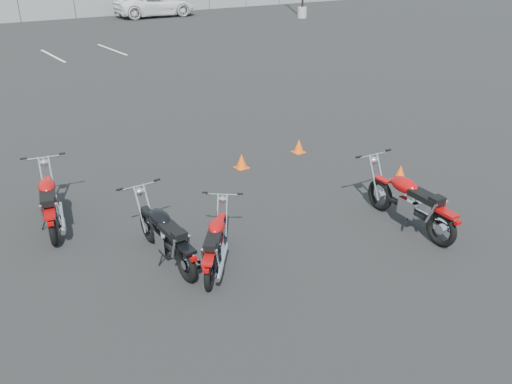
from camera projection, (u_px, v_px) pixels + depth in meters
ground at (267, 241)px, 8.67m from camera, size 120.00×120.00×0.00m
motorcycle_front_red at (50, 203)px, 8.95m from camera, size 0.94×2.08×1.02m
motorcycle_second_black at (166, 235)px, 7.94m from camera, size 0.79×2.04×1.00m
motorcycle_third_red at (216, 244)px, 7.82m from camera, size 1.44×1.58×0.88m
motorcycle_rear_red at (411, 202)px, 8.92m from camera, size 0.86×2.22×1.09m
training_cone_near at (242, 161)px, 11.54m from camera, size 0.29×0.29×0.34m
training_cone_far at (400, 173)px, 10.94m from camera, size 0.29×0.29×0.34m
training_cone_extra at (299, 146)px, 12.46m from camera, size 0.28×0.28×0.34m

